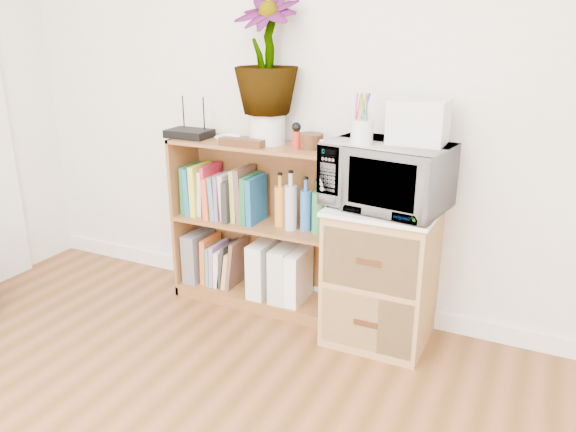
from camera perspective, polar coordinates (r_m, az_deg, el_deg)
The scene contains 21 objects.
skirting_board at distance 3.33m, azimuth 3.60°, elevation -8.06°, with size 4.00×0.02×0.10m, color white.
bookshelf at distance 3.18m, azimuth -3.05°, elevation -1.02°, with size 1.00×0.30×0.95m, color brown.
wicker_unit at distance 2.90m, azimuth 9.44°, elevation -5.99°, with size 0.50×0.45×0.70m, color #9E7542.
microwave at distance 2.71m, azimuth 9.97°, elevation 4.07°, with size 0.57×0.38×0.31m, color silver.
pen_cup at distance 2.62m, azimuth 7.51°, elevation 8.45°, with size 0.10×0.10×0.11m, color silver.
small_appliance at distance 2.68m, azimuth 13.13°, elevation 9.33°, with size 0.26×0.21×0.20m, color silver.
router at distance 3.26m, azimuth -9.98°, elevation 8.26°, with size 0.25×0.17×0.04m, color black.
white_bowl at distance 3.11m, azimuth -6.13°, elevation 7.80°, with size 0.13×0.13×0.03m, color white.
plant_pot at distance 3.03m, azimuth -2.12°, elevation 8.86°, with size 0.19×0.19×0.16m, color silver.
potted_plant at distance 2.99m, azimuth -2.21°, elevation 16.06°, with size 0.34×0.34×0.60m, color #2A6A2B.
trinket_box at distance 2.98m, azimuth -4.73°, elevation 7.46°, with size 0.25×0.06×0.04m, color #3C2210.
kokeshi_doll at distance 2.90m, azimuth 0.85°, elevation 7.71°, with size 0.04×0.04×0.09m, color #B22016.
wooden_bowl at distance 2.92m, azimuth 2.34°, elevation 7.62°, with size 0.13×0.13×0.08m, color #35180E.
paint_jars at distance 2.78m, azimuth 4.19°, elevation 6.82°, with size 0.12×0.04×0.06m, color pink.
file_box at distance 3.49m, azimuth -9.06°, elevation -3.93°, with size 0.09×0.24×0.30m, color slate.
magazine_holder_left at distance 3.25m, azimuth -2.50°, elevation -5.24°, with size 0.10×0.25×0.32m, color silver.
magazine_holder_mid at distance 3.20m, azimuth -0.32°, elevation -5.72°, with size 0.10×0.25×0.31m, color silver.
magazine_holder_right at distance 3.17m, azimuth 0.94°, elevation -6.09°, with size 0.09×0.24×0.30m, color white.
cookbooks at distance 3.24m, azimuth -6.59°, elevation 2.26°, with size 0.48×0.20×0.31m.
liquor_bottles at distance 2.99m, azimuth 2.46°, elevation 1.17°, with size 0.45×0.07×0.32m.
lower_books at distance 3.40m, azimuth -6.59°, elevation -4.78°, with size 0.24×0.19×0.30m.
Camera 1 is at (1.10, -0.52, 1.56)m, focal length 35.00 mm.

